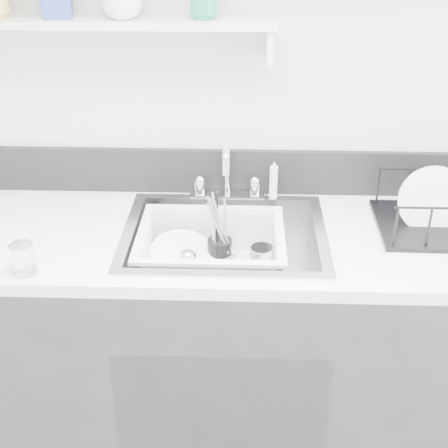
{
  "coord_description": "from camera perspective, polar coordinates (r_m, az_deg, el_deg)",
  "views": [
    {
      "loc": [
        0.06,
        -0.52,
        1.89
      ],
      "look_at": [
        0.0,
        1.14,
        0.98
      ],
      "focal_mm": 50.0,
      "sensor_mm": 36.0,
      "label": 1
    }
  ],
  "objects": [
    {
      "name": "tumbler_counter",
      "position": [
        1.83,
        -17.9,
        -3.06
      ],
      "size": [
        0.09,
        0.09,
        0.09
      ],
      "primitive_type": "cylinder",
      "rotation": [
        0.0,
        0.0,
        0.41
      ],
      "color": "white",
      "rests_on": "counter_run"
    },
    {
      "name": "ladle",
      "position": [
        2.0,
        -1.88,
        -4.11
      ],
      "size": [
        0.26,
        0.21,
        0.07
      ],
      "primitive_type": null,
      "rotation": [
        0.0,
        0.0,
        -0.55
      ],
      "color": "silver",
      "rests_on": "wash_tub"
    },
    {
      "name": "wash_tub",
      "position": [
        2.0,
        -1.17,
        -2.92
      ],
      "size": [
        0.57,
        0.52,
        0.18
      ],
      "primitive_type": null,
      "rotation": [
        0.0,
        0.0,
        0.37
      ],
      "color": "silver",
      "rests_on": "sink"
    },
    {
      "name": "side_sprayer",
      "position": [
        2.16,
        4.55,
        4.04
      ],
      "size": [
        0.03,
        0.03,
        0.14
      ],
      "primitive_type": "cylinder",
      "color": "silver",
      "rests_on": "counter_run"
    },
    {
      "name": "bowl_small",
      "position": [
        1.98,
        2.11,
        -5.2
      ],
      "size": [
        0.14,
        0.14,
        0.04
      ],
      "primitive_type": "imported",
      "rotation": [
        0.0,
        0.0,
        0.22
      ],
      "color": "white",
      "rests_on": "wash_tub"
    },
    {
      "name": "wall_shelf",
      "position": [
        2.02,
        -10.17,
        17.51
      ],
      "size": [
        1.0,
        0.16,
        0.12
      ],
      "color": "silver",
      "rests_on": "room_shell"
    },
    {
      "name": "room_shell",
      "position": [
        0.93,
        -1.76,
        16.05
      ],
      "size": [
        3.5,
        3.0,
        2.6
      ],
      "color": "silver",
      "rests_on": "ground"
    },
    {
      "name": "tumbler_in_tub",
      "position": [
        2.02,
        3.43,
        -3.4
      ],
      "size": [
        0.08,
        0.08,
        0.1
      ],
      "primitive_type": "cylinder",
      "rotation": [
        0.0,
        0.0,
        0.12
      ],
      "color": "white",
      "rests_on": "wash_tub"
    },
    {
      "name": "plate_stack",
      "position": [
        2.04,
        -3.45,
        -3.76
      ],
      "size": [
        0.27,
        0.27,
        0.11
      ],
      "rotation": [
        0.0,
        0.0,
        0.23
      ],
      "color": "white",
      "rests_on": "wash_tub"
    },
    {
      "name": "counter_run",
      "position": [
        2.23,
        0.05,
        -11.19
      ],
      "size": [
        3.2,
        0.62,
        0.92
      ],
      "color": "#2B2B2F",
      "rests_on": "ground"
    },
    {
      "name": "backsplash",
      "position": [
        2.2,
        0.33,
        4.82
      ],
      "size": [
        3.2,
        0.02,
        0.16
      ],
      "primitive_type": "cube",
      "color": "black",
      "rests_on": "counter_run"
    },
    {
      "name": "sink",
      "position": [
        2.01,
        0.05,
        -3.07
      ],
      "size": [
        0.64,
        0.52,
        0.2
      ],
      "primitive_type": null,
      "color": "silver",
      "rests_on": "counter_run"
    },
    {
      "name": "utensil_cup",
      "position": [
        2.05,
        -0.4,
        -2.46
      ],
      "size": [
        0.08,
        0.08,
        0.27
      ],
      "rotation": [
        0.0,
        0.0,
        -0.38
      ],
      "color": "black",
      "rests_on": "wash_tub"
    },
    {
      "name": "faucet",
      "position": [
        2.16,
        0.29,
        3.77
      ],
      "size": [
        0.26,
        0.18,
        0.23
      ],
      "color": "silver",
      "rests_on": "counter_run"
    }
  ]
}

